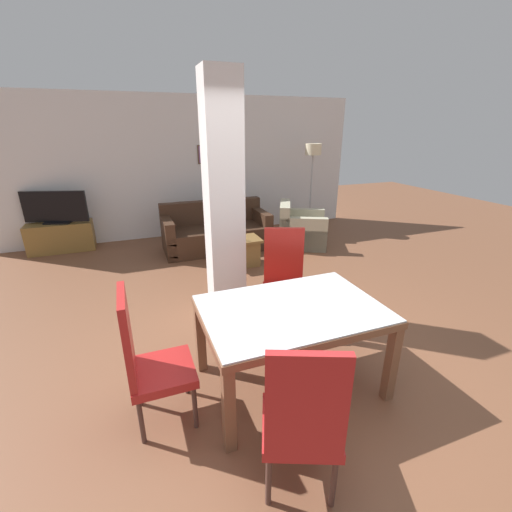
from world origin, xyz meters
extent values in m
plane|color=brown|center=(0.00, 0.00, 0.00)|extent=(18.00, 18.00, 0.00)
cube|color=white|center=(0.00, 4.82, 1.35)|extent=(7.20, 0.06, 2.70)
cube|color=brown|center=(0.48, 4.78, 1.60)|extent=(0.44, 0.02, 0.36)
cube|color=#8C598C|center=(0.48, 4.77, 1.60)|extent=(0.40, 0.01, 0.32)
cube|color=white|center=(-0.13, 1.51, 1.35)|extent=(0.40, 0.35, 2.70)
cube|color=brown|center=(0.00, -0.47, 0.71)|extent=(1.47, 0.06, 0.06)
cube|color=brown|center=(0.00, 0.47, 0.71)|extent=(1.47, 0.06, 0.06)
cube|color=brown|center=(-0.70, 0.00, 0.71)|extent=(0.06, 0.89, 0.06)
cube|color=brown|center=(0.70, 0.00, 0.71)|extent=(0.06, 0.89, 0.06)
cube|color=silver|center=(0.00, 0.00, 0.75)|extent=(1.45, 0.99, 0.01)
cube|color=brown|center=(-0.68, -0.45, 0.34)|extent=(0.08, 0.08, 0.68)
cube|color=brown|center=(0.68, -0.45, 0.34)|extent=(0.08, 0.08, 0.68)
cube|color=brown|center=(-0.68, 0.45, 0.34)|extent=(0.08, 0.08, 0.68)
cube|color=brown|center=(0.68, 0.45, 0.34)|extent=(0.08, 0.08, 0.68)
cube|color=#B22021|center=(-0.33, -0.80, 0.42)|extent=(0.60, 0.60, 0.07)
cube|color=#B22021|center=(-0.41, -0.99, 0.78)|extent=(0.42, 0.21, 0.65)
cylinder|color=#4D312A|center=(-0.43, -0.55, 0.19)|extent=(0.04, 0.04, 0.38)
cylinder|color=#4D312A|center=(-0.08, -0.69, 0.19)|extent=(0.04, 0.04, 0.38)
cylinder|color=#4D312A|center=(-0.58, -0.90, 0.19)|extent=(0.04, 0.04, 0.38)
cylinder|color=#4D312A|center=(-0.23, -1.05, 0.19)|extent=(0.04, 0.04, 0.38)
cube|color=#AE2220|center=(-1.06, 0.00, 0.42)|extent=(0.46, 0.46, 0.07)
cube|color=#AE2220|center=(-1.27, 0.00, 0.78)|extent=(0.05, 0.44, 0.65)
cylinder|color=#4D312A|center=(-0.87, 0.19, 0.19)|extent=(0.04, 0.04, 0.38)
cylinder|color=#4D312A|center=(-0.87, -0.19, 0.19)|extent=(0.04, 0.04, 0.38)
cylinder|color=#4D312A|center=(-1.25, 0.19, 0.19)|extent=(0.04, 0.04, 0.38)
cylinder|color=#4D312A|center=(-1.25, -0.19, 0.19)|extent=(0.04, 0.04, 0.38)
cube|color=#B11F19|center=(0.33, 0.84, 0.42)|extent=(0.60, 0.60, 0.07)
cube|color=#B11F19|center=(0.40, 1.03, 0.78)|extent=(0.42, 0.21, 0.65)
cylinder|color=#4D312A|center=(0.44, 0.59, 0.19)|extent=(0.04, 0.04, 0.38)
cylinder|color=#4D312A|center=(0.08, 0.73, 0.19)|extent=(0.04, 0.04, 0.38)
cylinder|color=#4D312A|center=(0.58, 0.95, 0.19)|extent=(0.04, 0.04, 0.38)
cylinder|color=#4D312A|center=(0.22, 1.09, 0.19)|extent=(0.04, 0.04, 0.38)
cube|color=#3C2619|center=(0.30, 3.65, 0.21)|extent=(1.89, 0.85, 0.42)
cube|color=#3C2619|center=(0.30, 3.99, 0.63)|extent=(1.89, 0.18, 0.42)
cube|color=#3C2619|center=(1.16, 3.65, 0.33)|extent=(0.16, 0.85, 0.65)
cube|color=#3C2619|center=(-0.57, 3.65, 0.33)|extent=(0.16, 0.85, 0.65)
cube|color=#BCB798|center=(1.87, 3.31, 0.20)|extent=(1.13, 1.13, 0.40)
cube|color=#BCB798|center=(1.57, 3.45, 0.60)|extent=(0.53, 0.84, 0.40)
cube|color=#BCB798|center=(2.02, 3.62, 0.31)|extent=(0.83, 0.50, 0.62)
cube|color=#BCB798|center=(1.72, 2.99, 0.31)|extent=(0.83, 0.50, 0.62)
cube|color=brown|center=(0.44, 2.76, 0.43)|extent=(0.66, 0.46, 0.04)
cube|color=brown|center=(0.44, 2.76, 0.20)|extent=(0.58, 0.38, 0.41)
cylinder|color=#4C2D14|center=(0.32, 2.77, 0.55)|extent=(0.07, 0.07, 0.20)
cylinder|color=#4C2D14|center=(0.32, 2.77, 0.69)|extent=(0.03, 0.03, 0.07)
cylinder|color=#B7B7BC|center=(0.32, 2.77, 0.73)|extent=(0.03, 0.03, 0.01)
cube|color=olive|center=(-2.35, 4.54, 0.26)|extent=(1.08, 0.40, 0.52)
cube|color=black|center=(-2.35, 4.54, 0.53)|extent=(0.47, 0.32, 0.03)
cube|color=black|center=(-2.35, 4.54, 0.82)|extent=(1.05, 0.36, 0.54)
cylinder|color=#B7B7BC|center=(2.50, 4.16, 0.01)|extent=(0.29, 0.29, 0.02)
cylinder|color=#B7B7BC|center=(2.50, 4.16, 0.80)|extent=(0.04, 0.04, 1.56)
cylinder|color=beige|center=(2.50, 4.16, 1.69)|extent=(0.33, 0.33, 0.22)
camera|label=1|loc=(-1.14, -2.19, 2.14)|focal=24.00mm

